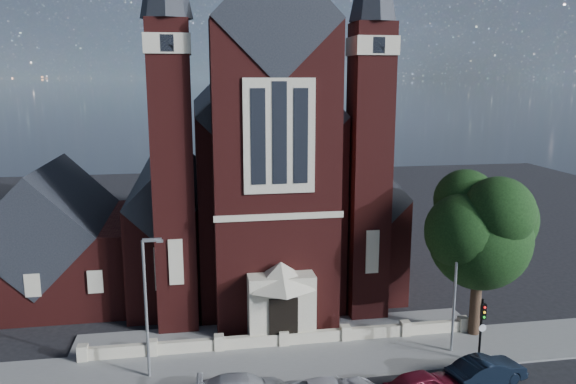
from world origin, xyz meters
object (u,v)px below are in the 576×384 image
at_px(parish_hall, 53,244).
at_px(street_lamp_right, 457,281).
at_px(street_tree, 484,233).
at_px(traffic_signal, 482,323).
at_px(car_navy, 486,371).
at_px(street_lamp_left, 147,300).
at_px(church, 254,174).

xyz_separation_m(parish_hall, street_lamp_right, (26.09, -14.00, 0.59)).
bearing_deg(street_tree, traffic_signal, -115.95).
distance_m(parish_hall, street_lamp_right, 29.62).
xyz_separation_m(street_lamp_right, car_navy, (0.15, -3.72, -3.84)).
height_order(parish_hall, street_tree, street_tree).
relative_size(traffic_signal, car_navy, 0.87).
bearing_deg(street_lamp_right, car_navy, -87.76).
xyz_separation_m(street_lamp_left, car_navy, (18.15, -3.72, -3.84)).
relative_size(church, car_navy, 7.58).
relative_size(parish_hall, traffic_signal, 3.05).
distance_m(street_lamp_left, traffic_signal, 19.08).
bearing_deg(car_navy, street_tree, -37.61).
height_order(church, parish_hall, church).
relative_size(street_lamp_left, traffic_signal, 2.02).
xyz_separation_m(church, street_lamp_right, (10.09, -18.94, -3.59)).
bearing_deg(car_navy, street_lamp_right, -11.86).
height_order(street_tree, car_navy, street_tree).
xyz_separation_m(street_tree, traffic_signal, (-1.60, -3.28, -4.38)).
bearing_deg(car_navy, church, 10.21).
height_order(church, car_navy, church).
distance_m(parish_hall, street_tree, 31.27).
height_order(street_lamp_left, traffic_signal, street_lamp_left).
bearing_deg(church, street_lamp_right, -61.96).
relative_size(street_lamp_left, street_lamp_right, 1.00).
xyz_separation_m(street_lamp_left, street_lamp_right, (18.00, 0.00, 0.00)).
relative_size(street_tree, car_navy, 2.32).
bearing_deg(traffic_signal, church, 118.20).
height_order(church, traffic_signal, church).
height_order(parish_hall, street_lamp_left, parish_hall).
relative_size(church, street_lamp_left, 4.31).
bearing_deg(parish_hall, street_tree, -23.26).
height_order(parish_hall, street_lamp_right, parish_hall).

